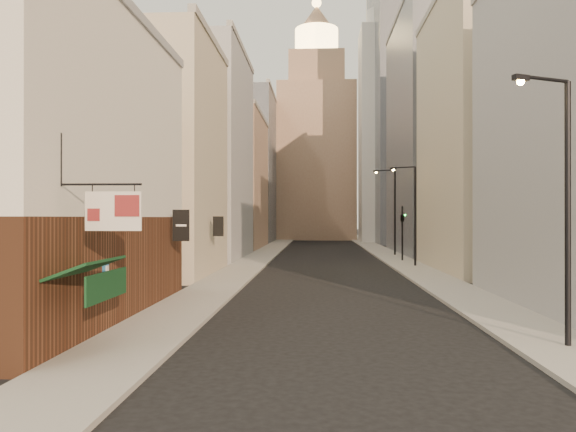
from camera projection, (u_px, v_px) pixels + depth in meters
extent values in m
plane|color=black|center=(354.00, 398.00, 12.30)|extent=(360.00, 360.00, 0.00)
cube|color=gray|center=(270.00, 250.00, 67.57)|extent=(3.00, 140.00, 0.15)
cube|color=gray|center=(379.00, 250.00, 66.88)|extent=(3.00, 140.00, 0.15)
cube|color=brown|center=(56.00, 268.00, 21.87)|extent=(6.00, 16.00, 4.00)
cube|color=silver|center=(56.00, 115.00, 21.89)|extent=(6.00, 16.00, 8.00)
cube|color=#A2A2A7|center=(127.00, 8.00, 21.75)|extent=(0.60, 16.00, 0.40)
cylinder|color=black|center=(99.00, 184.00, 15.67)|extent=(2.40, 0.06, 0.06)
cube|color=beige|center=(113.00, 211.00, 15.65)|extent=(1.60, 0.06, 1.10)
cube|color=maroon|center=(127.00, 206.00, 15.63)|extent=(0.70, 0.10, 0.60)
cube|color=maroon|center=(94.00, 215.00, 15.68)|extent=(0.35, 0.10, 0.35)
cube|color=#0E3314|center=(86.00, 268.00, 15.89)|extent=(1.25, 3.00, 0.52)
cube|color=#0E3314|center=(107.00, 285.00, 15.86)|extent=(0.06, 3.00, 0.80)
cube|color=#2468A3|center=(106.00, 270.00, 18.92)|extent=(0.08, 0.40, 0.50)
cube|color=black|center=(181.00, 225.00, 26.68)|extent=(0.80, 0.08, 1.50)
cube|color=black|center=(218.00, 226.00, 36.66)|extent=(0.70, 0.08, 1.30)
cube|color=#C1B499|center=(156.00, 160.00, 38.92)|extent=(8.00, 12.00, 16.00)
cube|color=#A2A2A7|center=(203.00, 156.00, 54.90)|extent=(8.00, 16.00, 20.00)
cube|color=#9C7458|center=(231.00, 183.00, 72.87)|extent=(8.00, 18.00, 17.00)
cube|color=gray|center=(250.00, 169.00, 92.86)|extent=(8.00, 20.00, 24.00)
cube|color=#C1B499|center=(490.00, 137.00, 41.65)|extent=(8.00, 16.00, 20.00)
cube|color=gray|center=(434.00, 136.00, 61.63)|extent=(8.00, 20.00, 26.00)
cube|color=gray|center=(436.00, 86.00, 89.31)|extent=(20.00, 22.00, 50.00)
cube|color=#9C7458|center=(317.00, 164.00, 104.26)|extent=(14.00, 14.00, 28.00)
cube|color=#9C7458|center=(317.00, 73.00, 104.31)|extent=(10.00, 10.00, 6.00)
cylinder|color=#FFCC72|center=(317.00, 43.00, 104.33)|extent=(8.00, 8.00, 5.00)
cone|color=#9C7458|center=(317.00, 19.00, 104.34)|extent=(7.00, 7.00, 5.00)
sphere|color=#FFCC72|center=(317.00, 3.00, 104.35)|extent=(1.80, 1.80, 1.80)
cube|color=silver|center=(385.00, 136.00, 89.71)|extent=(8.00, 8.00, 34.00)
cylinder|color=silver|center=(385.00, 21.00, 89.76)|extent=(6.00, 6.00, 3.00)
sphere|color=#A2A2A7|center=(385.00, 5.00, 89.77)|extent=(4.40, 4.40, 4.40)
cylinder|color=black|center=(568.00, 216.00, 16.76)|extent=(0.18, 0.18, 8.04)
cylinder|color=black|center=(545.00, 79.00, 16.45)|extent=(1.68, 0.82, 0.11)
cube|color=black|center=(521.00, 78.00, 16.13)|extent=(0.53, 0.38, 0.16)
sphere|color=#FFB43F|center=(521.00, 82.00, 16.13)|extent=(0.21, 0.21, 0.21)
cylinder|color=black|center=(415.00, 217.00, 44.71)|extent=(0.18, 0.18, 8.02)
cylinder|color=black|center=(404.00, 167.00, 45.14)|extent=(1.66, 0.85, 0.11)
cube|color=black|center=(393.00, 168.00, 45.56)|extent=(0.53, 0.38, 0.16)
sphere|color=#FFB43F|center=(393.00, 170.00, 45.56)|extent=(0.21, 0.21, 0.21)
cylinder|color=black|center=(395.00, 213.00, 57.72)|extent=(0.20, 0.20, 8.88)
cylinder|color=black|center=(385.00, 170.00, 58.12)|extent=(1.90, 0.79, 0.12)
cube|color=black|center=(376.00, 171.00, 58.50)|extent=(0.58, 0.39, 0.18)
sphere|color=#FFB43F|center=(376.00, 172.00, 58.50)|extent=(0.24, 0.24, 0.24)
cylinder|color=black|center=(402.00, 234.00, 50.15)|extent=(0.16, 0.16, 5.00)
imported|color=black|center=(402.00, 215.00, 50.16)|extent=(0.67, 0.67, 1.23)
sphere|color=#19E533|center=(405.00, 215.00, 50.14)|extent=(0.16, 0.16, 0.16)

